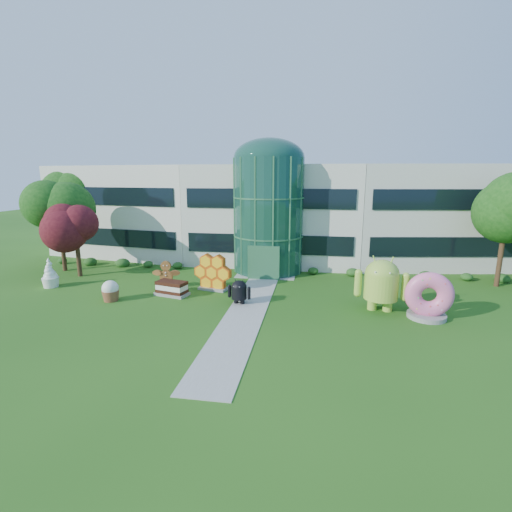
% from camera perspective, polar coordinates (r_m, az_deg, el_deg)
% --- Properties ---
extents(ground, '(140.00, 140.00, 0.00)m').
position_cam_1_polar(ground, '(22.09, -2.18, -9.91)').
color(ground, '#215114').
rests_on(ground, ground).
extents(building, '(46.00, 15.00, 9.30)m').
position_cam_1_polar(building, '(38.44, 3.11, 6.74)').
color(building, beige).
rests_on(building, ground).
extents(atrium, '(6.00, 6.00, 9.80)m').
position_cam_1_polar(atrium, '(32.48, 1.96, 6.18)').
color(atrium, '#194738').
rests_on(atrium, ground).
extents(walkway, '(2.40, 20.00, 0.04)m').
position_cam_1_polar(walkway, '(23.91, -1.22, -8.09)').
color(walkway, '#9E9E93').
rests_on(walkway, ground).
extents(tree_red, '(4.00, 4.00, 6.00)m').
position_cam_1_polar(tree_red, '(34.22, -25.86, 2.06)').
color(tree_red, '#3F0C14').
rests_on(tree_red, ground).
extents(trees_backdrop, '(52.00, 8.00, 8.40)m').
position_cam_1_polar(trees_backdrop, '(33.55, 2.17, 5.17)').
color(trees_backdrop, '#124010').
rests_on(trees_backdrop, ground).
extents(android_green, '(3.67, 2.72, 3.84)m').
position_cam_1_polar(android_green, '(24.41, 18.74, -3.65)').
color(android_green, '#9DC840').
rests_on(android_green, ground).
extents(android_black, '(1.82, 1.37, 1.89)m').
position_cam_1_polar(android_black, '(24.52, -2.62, -5.29)').
color(android_black, black).
rests_on(android_black, ground).
extents(donut, '(2.91, 1.65, 2.89)m').
position_cam_1_polar(donut, '(24.26, 25.01, -5.43)').
color(donut, '#E1558E').
rests_on(donut, ground).
extents(gingerbread, '(2.39, 1.14, 2.13)m').
position_cam_1_polar(gingerbread, '(28.67, -13.64, -2.78)').
color(gingerbread, brown).
rests_on(gingerbread, ground).
extents(ice_cream_sandwich, '(2.55, 1.71, 1.04)m').
position_cam_1_polar(ice_cream_sandwich, '(27.04, -12.84, -4.85)').
color(ice_cream_sandwich, black).
rests_on(ice_cream_sandwich, ground).
extents(honeycomb, '(3.27, 1.75, 2.44)m').
position_cam_1_polar(honeycomb, '(27.65, -6.65, -2.73)').
color(honeycomb, yellow).
rests_on(honeycomb, ground).
extents(froyo, '(1.68, 1.68, 2.23)m').
position_cam_1_polar(froyo, '(32.21, -29.16, -2.27)').
color(froyo, white).
rests_on(froyo, ground).
extents(cupcake, '(1.33, 1.33, 1.43)m').
position_cam_1_polar(cupcake, '(27.04, -21.49, -4.98)').
color(cupcake, white).
rests_on(cupcake, ground).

